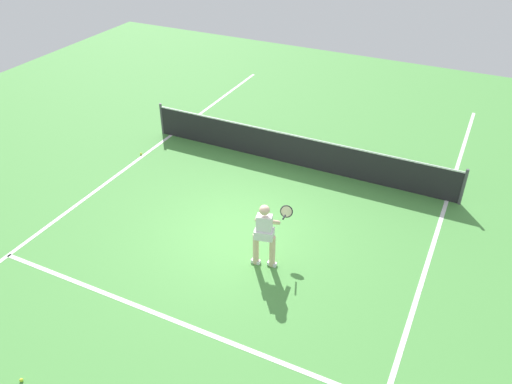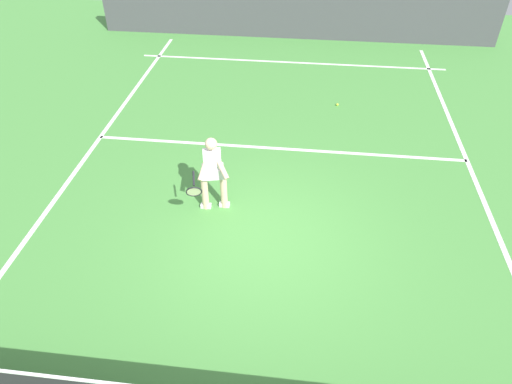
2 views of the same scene
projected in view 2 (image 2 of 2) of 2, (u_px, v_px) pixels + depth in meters
The scene contains 8 objects.
ground_plane at pixel (263, 237), 8.44m from camera, with size 27.19×27.19×0.00m, color #4C9342.
court_back_wall at pixel (295, 15), 15.89m from camera, with size 13.45×0.24×1.55m, color #47474C.
baseline_marking at pixel (290, 62), 14.65m from camera, with size 9.45×0.10×0.01m, color white.
service_line_marking at pixel (277, 148), 10.75m from camera, with size 8.45×0.10×0.01m, color white.
sideline_left_marking at pixel (507, 257), 8.04m from camera, with size 0.10×18.92×0.01m, color white.
sideline_right_marking at pixel (41, 219), 8.83m from camera, with size 0.10×18.92×0.01m, color white.
tennis_player at pixel (213, 172), 8.57m from camera, with size 0.68×1.05×1.55m.
tennis_ball_near at pixel (337, 105), 12.37m from camera, with size 0.07×0.07×0.07m, color #D1E533.
Camera 2 is at (-0.60, 6.10, 5.86)m, focal length 32.84 mm.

